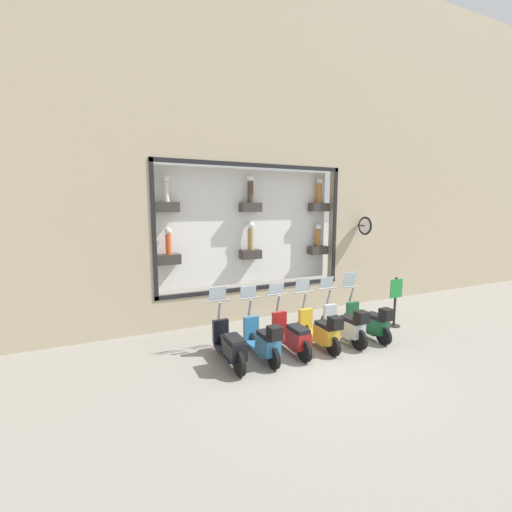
# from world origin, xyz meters

# --- Properties ---
(ground_plane) EXTENTS (120.00, 120.00, 0.00)m
(ground_plane) POSITION_xyz_m (0.00, 0.00, 0.00)
(ground_plane) COLOR gray
(building_facade) EXTENTS (1.24, 36.00, 10.96)m
(building_facade) POSITION_xyz_m (3.60, -0.00, 5.62)
(building_facade) COLOR tan
(building_facade) RESTS_ON ground_plane
(scooter_green_0) EXTENTS (1.79, 0.61, 1.65)m
(scooter_green_0) POSITION_xyz_m (0.59, -2.10, 0.46)
(scooter_green_0) COLOR black
(scooter_green_0) RESTS_ON ground_plane
(scooter_silver_1) EXTENTS (1.80, 0.60, 1.58)m
(scooter_silver_1) POSITION_xyz_m (0.60, -1.31, 0.48)
(scooter_silver_1) COLOR black
(scooter_silver_1) RESTS_ON ground_plane
(scooter_yellow_2) EXTENTS (1.79, 0.60, 1.62)m
(scooter_yellow_2) POSITION_xyz_m (0.59, -0.52, 0.46)
(scooter_yellow_2) COLOR black
(scooter_yellow_2) RESTS_ON ground_plane
(scooter_red_3) EXTENTS (1.80, 0.60, 1.55)m
(scooter_red_3) POSITION_xyz_m (0.66, 0.27, 0.43)
(scooter_red_3) COLOR black
(scooter_red_3) RESTS_ON ground_plane
(scooter_teal_4) EXTENTS (1.80, 0.60, 1.56)m
(scooter_teal_4) POSITION_xyz_m (0.59, 1.07, 0.47)
(scooter_teal_4) COLOR black
(scooter_teal_4) RESTS_ON ground_plane
(scooter_black_5) EXTENTS (1.81, 0.61, 1.62)m
(scooter_black_5) POSITION_xyz_m (0.66, 1.86, 0.45)
(scooter_black_5) COLOR black
(scooter_black_5) RESTS_ON ground_plane
(shop_sign_post) EXTENTS (0.36, 0.45, 1.47)m
(shop_sign_post) POSITION_xyz_m (1.01, -3.44, 0.78)
(shop_sign_post) COLOR #232326
(shop_sign_post) RESTS_ON ground_plane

